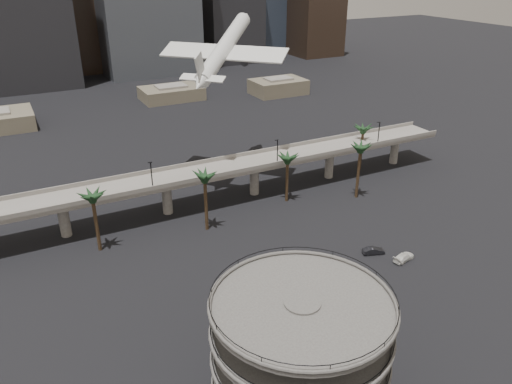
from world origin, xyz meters
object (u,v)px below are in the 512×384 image
overpass (212,174)px  car_c (404,257)px  airborne_jet (224,49)px  car_a (301,296)px  car_b (373,251)px  parking_ramp (300,345)px

overpass → car_c: bearing=-60.0°
airborne_jet → overpass: bearing=-170.0°
car_c → airborne_jet: bearing=0.3°
overpass → airborne_jet: 30.62m
overpass → car_a: bearing=-91.7°
airborne_jet → car_b: size_ratio=6.46×
parking_ramp → car_a: bearing=57.0°
parking_ramp → overpass: bearing=77.6°
parking_ramp → car_a: parking_ramp is taller
overpass → car_b: 40.48m
overpass → car_b: overpass is taller
parking_ramp → car_c: size_ratio=4.46×
parking_ramp → overpass: parking_ramp is taller
airborne_jet → car_c: airborne_jet is taller
overpass → airborne_jet: size_ratio=4.71×
car_b → car_c: size_ratio=0.86×
car_a → airborne_jet: bearing=-20.7°
overpass → car_b: size_ratio=30.43×
car_a → parking_ramp: bearing=138.0°
airborne_jet → car_a: airborne_jet is taller
car_c → car_b: bearing=26.2°
overpass → airborne_jet: airborne_jet is taller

